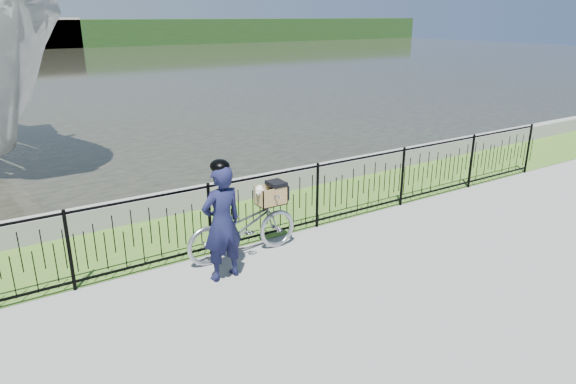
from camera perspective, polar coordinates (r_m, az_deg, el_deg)
ground at (r=7.28m, az=4.21°, el=-9.68°), size 120.00×120.00×0.00m
grass_strip at (r=9.27m, az=-5.46°, el=-3.12°), size 60.00×2.00×0.01m
water at (r=38.42m, az=-27.46°, el=11.79°), size 120.00×120.00×0.00m
quay_wall at (r=10.05m, az=-8.14°, el=-0.25°), size 60.00×0.30×0.40m
fence at (r=8.25m, az=-2.36°, el=-1.67°), size 14.00×0.06×1.15m
far_building_right at (r=64.35m, az=-24.93°, el=15.72°), size 6.00×3.00×3.20m
bicycle_rig at (r=7.78m, az=-4.97°, el=-3.73°), size 1.81×0.63×1.10m
cyclist at (r=7.01m, az=-7.36°, el=-3.28°), size 0.63×0.45×1.71m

